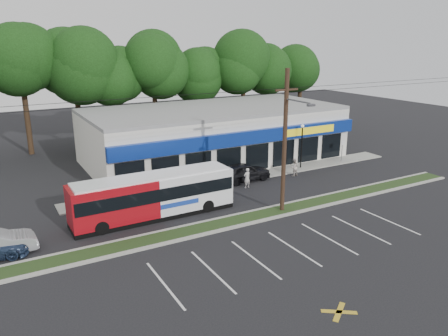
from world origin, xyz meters
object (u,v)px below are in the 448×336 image
sign_post (342,147)px  metrobus (154,195)px  utility_pole (283,137)px  pedestrian_a (247,178)px  pedestrian_b (294,167)px  lamp_post (302,141)px  car_dark (244,172)px

sign_post → metrobus: bearing=-169.2°
utility_pole → pedestrian_a: (0.72, 5.63, -4.56)m
sign_post → pedestrian_b: (-7.00, -1.27, -0.75)m
pedestrian_b → lamp_post: bearing=-153.3°
lamp_post → pedestrian_b: size_ratio=2.66×
car_dark → pedestrian_b: 4.81m
utility_pole → pedestrian_b: 10.00m
car_dark → pedestrian_a: (-0.74, -1.68, 0.03)m
utility_pole → sign_post: bearing=30.1°
pedestrian_a → pedestrian_b: size_ratio=1.06×
car_dark → pedestrian_b: bearing=-102.6°
lamp_post → metrobus: bearing=-165.2°
pedestrian_b → pedestrian_a: bearing=-2.3°
car_dark → lamp_post: bearing=-86.7°
lamp_post → metrobus: size_ratio=0.38×
pedestrian_a → sign_post: bearing=179.9°
car_dark → pedestrian_b: car_dark is taller
car_dark → pedestrian_a: size_ratio=2.82×
utility_pole → car_dark: (1.45, 7.31, -4.60)m
utility_pole → metrobus: (-8.11, 3.57, -3.81)m
car_dark → sign_post: bearing=-89.8°
pedestrian_a → pedestrian_b: pedestrian_a is taller
utility_pole → pedestrian_a: size_ratio=29.47×
sign_post → car_dark: bearing=-178.3°
lamp_post → sign_post: bearing=-2.6°
utility_pole → lamp_post: size_ratio=11.76×
utility_pole → metrobus: bearing=156.2°
sign_post → metrobus: size_ratio=0.20×
utility_pole → metrobus: 9.64m
lamp_post → metrobus: (-16.28, -4.30, -1.06)m
lamp_post → utility_pole: bearing=-136.1°
car_dark → pedestrian_a: 1.83m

